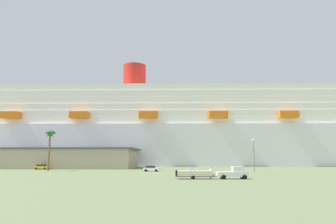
{
  "coord_description": "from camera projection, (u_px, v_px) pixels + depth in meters",
  "views": [
    {
      "loc": [
        5.63,
        -76.79,
        3.95
      ],
      "look_at": [
        2.14,
        35.01,
        21.18
      ],
      "focal_mm": 31.36,
      "sensor_mm": 36.0,
      "label": 1
    }
  ],
  "objects": [
    {
      "name": "terminal_building",
      "position": [
        54.0,
        158.0,
        109.37
      ],
      "size": [
        62.33,
        25.42,
        7.19
      ],
      "color": "#B7A88C",
      "rests_on": "ground_plane"
    },
    {
      "name": "palm_tree",
      "position": [
        50.0,
        138.0,
        87.36
      ],
      "size": [
        3.14,
        3.19,
        11.92
      ],
      "color": "brown",
      "rests_on": "ground_plane"
    },
    {
      "name": "cruise_ship",
      "position": [
        218.0,
        132.0,
        138.89
      ],
      "size": [
        297.04,
        37.15,
        52.53
      ],
      "color": "white",
      "rests_on": "ground_plane"
    },
    {
      "name": "parked_car_white_van",
      "position": [
        151.0,
        168.0,
        81.35
      ],
      "size": [
        4.61,
        2.39,
        1.58
      ],
      "color": "white",
      "rests_on": "ground_plane"
    },
    {
      "name": "parked_car_yellow_taxi",
      "position": [
        42.0,
        167.0,
        94.97
      ],
      "size": [
        4.56,
        2.31,
        1.58
      ],
      "color": "yellow",
      "rests_on": "ground_plane"
    },
    {
      "name": "street_lamp",
      "position": [
        254.0,
        151.0,
        78.6
      ],
      "size": [
        0.56,
        0.56,
        8.81
      ],
      "color": "slate",
      "rests_on": "ground_plane"
    },
    {
      "name": "ground_plane",
      "position": [
        162.0,
        168.0,
        105.06
      ],
      "size": [
        600.0,
        600.0,
        0.0
      ],
      "primitive_type": "plane",
      "color": "#66754C"
    },
    {
      "name": "small_boat_on_trailer",
      "position": [
        199.0,
        174.0,
        53.58
      ],
      "size": [
        8.6,
        2.38,
        2.15
      ],
      "color": "#595960",
      "rests_on": "ground_plane"
    },
    {
      "name": "pickup_truck",
      "position": [
        234.0,
        173.0,
        53.62
      ],
      "size": [
        5.67,
        2.44,
        2.2
      ],
      "color": "white",
      "rests_on": "ground_plane"
    }
  ]
}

